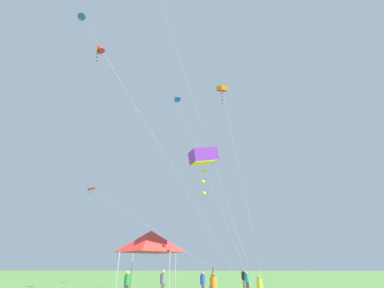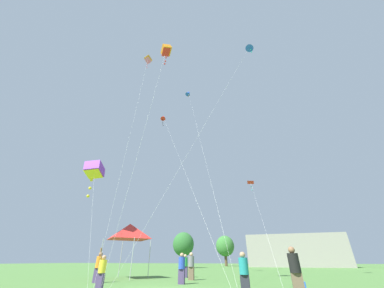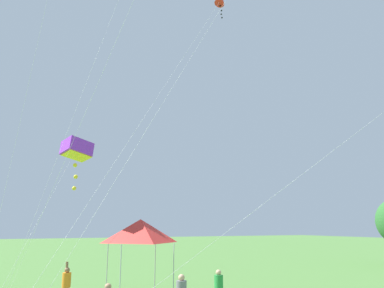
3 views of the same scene
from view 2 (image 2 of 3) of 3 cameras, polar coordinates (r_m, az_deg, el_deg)
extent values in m
cube|color=gray|center=(63.22, 25.19, -24.47)|extent=(20.55, 15.86, 6.53)
cylinder|color=brown|center=(63.37, 9.05, -28.29)|extent=(0.70, 0.70, 2.67)
ellipsoid|color=#387533|center=(63.46, 8.80, -25.26)|extent=(4.78, 4.30, 5.02)
cylinder|color=brown|center=(48.19, -2.40, -28.71)|extent=(0.63, 0.63, 2.41)
ellipsoid|color=#2D662D|center=(48.28, -2.32, -25.11)|extent=(4.31, 3.88, 4.52)
cylinder|color=#B7B7BC|center=(20.70, -23.33, -26.16)|extent=(0.05, 0.05, 2.90)
cylinder|color=#B7B7BC|center=(19.08, -15.67, -27.23)|extent=(0.05, 0.05, 2.90)
cylinder|color=#B7B7BC|center=(23.07, -18.51, -26.96)|extent=(0.05, 0.05, 2.90)
cylinder|color=#B7B7BC|center=(21.62, -11.31, -27.73)|extent=(0.05, 0.05, 2.90)
pyramid|color=red|center=(21.19, -16.36, -21.48)|extent=(3.22, 3.22, 1.29)
cube|color=blue|center=(14.18, 26.72, -30.63)|extent=(0.58, 0.35, 0.33)
cube|color=brown|center=(18.70, -0.21, -31.24)|extent=(0.42, 0.23, 0.87)
cylinder|color=slate|center=(18.69, -0.20, -28.81)|extent=(0.44, 0.44, 0.72)
sphere|color=tan|center=(18.69, -0.20, -27.33)|extent=(0.27, 0.27, 0.27)
cube|color=#473860|center=(21.50, -1.85, -30.93)|extent=(0.40, 0.22, 0.84)
cylinder|color=#288E3D|center=(21.48, -1.82, -28.89)|extent=(0.42, 0.42, 0.69)
sphere|color=tan|center=(21.48, -1.80, -27.66)|extent=(0.26, 0.26, 0.26)
cube|color=brown|center=(10.80, 26.54, -30.70)|extent=(0.41, 0.22, 0.85)
cylinder|color=black|center=(10.76, 25.55, -26.69)|extent=(0.43, 0.43, 0.70)
sphere|color=#896042|center=(10.77, 24.98, -24.24)|extent=(0.27, 0.27, 0.27)
cube|color=#473860|center=(15.61, -2.81, -31.83)|extent=(0.39, 0.21, 0.81)
cylinder|color=blue|center=(15.59, -2.74, -29.11)|extent=(0.41, 0.41, 0.67)
sphere|color=tan|center=(15.59, -2.70, -27.46)|extent=(0.25, 0.25, 0.25)
cube|color=#282833|center=(10.73, 14.07, -32.76)|extent=(0.36, 0.20, 0.76)
cylinder|color=teal|center=(10.69, 13.57, -29.06)|extent=(0.38, 0.38, 0.63)
sphere|color=tan|center=(10.69, 13.28, -26.81)|extent=(0.24, 0.24, 0.24)
cube|color=#473860|center=(17.66, -24.04, -29.35)|extent=(0.40, 0.22, 0.84)
cylinder|color=orange|center=(17.64, -23.49, -26.90)|extent=(0.42, 0.42, 0.70)
sphere|color=#896042|center=(17.64, -23.17, -25.41)|extent=(0.26, 0.26, 0.26)
cylinder|color=#896042|center=(17.63, -23.15, -25.06)|extent=(0.18, 0.20, 0.59)
cube|color=#473860|center=(13.49, -23.34, -30.62)|extent=(0.34, 0.19, 0.72)
cylinder|color=yellow|center=(13.46, -22.73, -27.87)|extent=(0.36, 0.36, 0.60)
sphere|color=tan|center=(13.46, -22.38, -26.20)|extent=(0.23, 0.23, 0.23)
cylinder|color=silver|center=(15.62, -12.56, 3.80)|extent=(1.34, 2.01, 18.96)
cube|color=orange|center=(22.46, -6.88, 23.59)|extent=(1.29, 1.22, 0.95)
cube|color=red|center=(22.24, -6.92, 23.16)|extent=(1.03, 1.14, 0.50)
sphere|color=red|center=(22.03, -6.80, 22.50)|extent=(0.15, 0.15, 0.15)
sphere|color=red|center=(21.69, -6.95, 21.88)|extent=(0.15, 0.15, 0.15)
sphere|color=red|center=(21.41, -7.12, 21.08)|extent=(0.15, 0.15, 0.15)
sphere|color=red|center=(21.07, -7.29, 20.44)|extent=(0.15, 0.15, 0.15)
cylinder|color=silver|center=(23.76, 1.63, 3.43)|extent=(7.80, 16.88, 27.78)
cone|color=blue|center=(39.53, -0.96, 13.46)|extent=(1.40, 1.41, 1.23)
sphere|color=orange|center=(39.20, -0.90, 12.80)|extent=(0.14, 0.14, 0.14)
sphere|color=orange|center=(38.87, -1.03, 12.48)|extent=(0.14, 0.14, 0.14)
cylinder|color=silver|center=(19.40, 17.40, -16.28)|extent=(0.98, 16.66, 10.05)
pyramid|color=red|center=(28.77, 15.32, -9.75)|extent=(1.12, 1.19, 0.36)
sphere|color=#2DBCD1|center=(28.61, 15.51, -10.96)|extent=(0.14, 0.14, 0.14)
sphere|color=#2DBCD1|center=(28.51, 15.73, -11.71)|extent=(0.14, 0.14, 0.14)
cylinder|color=silver|center=(18.30, 4.54, 7.12)|extent=(9.45, 7.20, 23.89)
cone|color=blue|center=(29.07, 15.24, 23.84)|extent=(1.52, 1.51, 1.39)
sphere|color=#2DBCD1|center=(28.56, 15.32, 23.16)|extent=(0.15, 0.15, 0.15)
sphere|color=#2DBCD1|center=(28.27, 15.56, 22.57)|extent=(0.15, 0.15, 0.15)
cylinder|color=silver|center=(16.85, -25.12, -16.19)|extent=(4.81, 3.86, 8.36)
cube|color=purple|center=(20.87, -24.54, -6.17)|extent=(1.85, 1.98, 1.30)
cube|color=yellow|center=(20.73, -24.78, -7.29)|extent=(1.60, 1.78, 0.49)
sphere|color=yellow|center=(20.56, -25.24, -8.69)|extent=(0.25, 0.25, 0.25)
sphere|color=yellow|center=(20.43, -25.54, -10.59)|extent=(0.25, 0.25, 0.25)
sphere|color=yellow|center=(20.21, -25.98, -12.38)|extent=(0.25, 0.25, 0.25)
cylinder|color=silver|center=(20.24, -3.62, -3.13)|extent=(10.16, 13.05, 19.96)
cone|color=red|center=(32.24, -7.67, 7.06)|extent=(1.00, 1.18, 1.05)
sphere|color=black|center=(31.96, -7.84, 6.39)|extent=(0.12, 0.12, 0.12)
sphere|color=black|center=(31.87, -7.82, 5.77)|extent=(0.12, 0.12, 0.12)
sphere|color=black|center=(31.63, -7.83, 5.34)|extent=(0.12, 0.12, 0.12)
sphere|color=black|center=(31.40, -7.71, 4.89)|extent=(0.12, 0.12, 0.12)
cylinder|color=silver|center=(21.99, -15.20, 6.77)|extent=(3.90, 7.87, 27.32)
cube|color=orange|center=(34.43, -11.62, 21.30)|extent=(1.05, 1.17, 1.01)
cube|color=pink|center=(34.22, -11.67, 21.01)|extent=(0.94, 0.90, 0.58)
sphere|color=pink|center=(33.93, -11.64, 20.73)|extent=(0.15, 0.15, 0.15)
sphere|color=pink|center=(33.70, -11.88, 20.17)|extent=(0.15, 0.15, 0.15)
sphere|color=pink|center=(33.38, -11.98, 19.74)|extent=(0.15, 0.15, 0.15)
sphere|color=pink|center=(33.04, -11.91, 19.31)|extent=(0.15, 0.15, 0.15)
camera|label=1|loc=(31.66, -49.53, -17.82)|focal=24.00mm
camera|label=3|loc=(15.00, 56.49, -6.09)|focal=35.00mm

